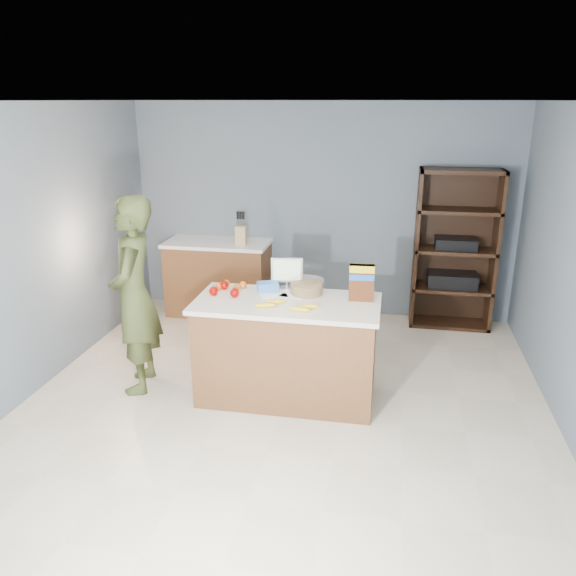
% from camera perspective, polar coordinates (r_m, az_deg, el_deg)
% --- Properties ---
extents(floor, '(4.50, 5.00, 0.02)m').
position_cam_1_polar(floor, '(4.84, -0.77, -12.63)').
color(floor, beige).
rests_on(floor, ground).
extents(walls, '(4.52, 5.02, 2.51)m').
position_cam_1_polar(walls, '(4.22, -0.87, 6.90)').
color(walls, slate).
rests_on(walls, ground).
extents(counter_peninsula, '(1.56, 0.76, 0.90)m').
position_cam_1_polar(counter_peninsula, '(4.90, -0.11, -6.68)').
color(counter_peninsula, brown).
rests_on(counter_peninsula, ground).
extents(back_cabinet, '(1.24, 0.62, 0.90)m').
position_cam_1_polar(back_cabinet, '(6.89, -7.03, 1.09)').
color(back_cabinet, brown).
rests_on(back_cabinet, ground).
extents(shelving_unit, '(0.90, 0.40, 1.80)m').
position_cam_1_polar(shelving_unit, '(6.65, 16.52, 3.52)').
color(shelving_unit, black).
rests_on(shelving_unit, ground).
extents(person, '(0.56, 0.72, 1.76)m').
position_cam_1_polar(person, '(5.09, -15.36, -0.76)').
color(person, '#3B4520').
rests_on(person, ground).
extents(knife_block, '(0.12, 0.10, 0.31)m').
position_cam_1_polar(knife_block, '(6.57, -4.79, 5.43)').
color(knife_block, tan).
rests_on(knife_block, back_cabinet).
extents(envelopes, '(0.39, 0.20, 0.00)m').
position_cam_1_polar(envelopes, '(4.83, -0.45, -0.81)').
color(envelopes, white).
rests_on(envelopes, counter_peninsula).
extents(bananas, '(0.53, 0.22, 0.04)m').
position_cam_1_polar(bananas, '(4.55, -0.07, -1.81)').
color(bananas, yellow).
rests_on(bananas, counter_peninsula).
extents(apples, '(0.27, 0.27, 0.08)m').
position_cam_1_polar(apples, '(4.91, -6.52, -0.18)').
color(apples, '#8E0301').
rests_on(apples, counter_peninsula).
extents(oranges, '(0.27, 0.19, 0.06)m').
position_cam_1_polar(oranges, '(5.04, -5.96, 0.26)').
color(oranges, orange).
rests_on(oranges, counter_peninsula).
extents(blue_carton, '(0.21, 0.18, 0.08)m').
position_cam_1_polar(blue_carton, '(4.95, -2.07, 0.14)').
color(blue_carton, blue).
rests_on(blue_carton, counter_peninsula).
extents(salad_bowl, '(0.30, 0.30, 0.13)m').
position_cam_1_polar(salad_bowl, '(4.88, 1.92, 0.05)').
color(salad_bowl, '#267219').
rests_on(salad_bowl, counter_peninsula).
extents(tv, '(0.28, 0.12, 0.28)m').
position_cam_1_polar(tv, '(4.99, -0.11, 1.72)').
color(tv, silver).
rests_on(tv, counter_peninsula).
extents(cereal_box, '(0.21, 0.09, 0.31)m').
position_cam_1_polar(cereal_box, '(4.72, 7.48, 0.82)').
color(cereal_box, '#592B14').
rests_on(cereal_box, counter_peninsula).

